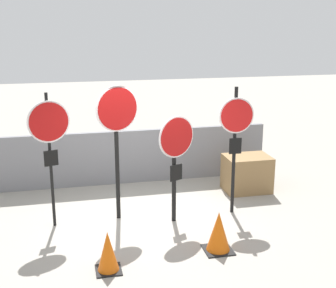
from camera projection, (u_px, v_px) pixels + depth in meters
ground_plane at (148, 218)px, 8.93m from camera, size 40.00×40.00×0.00m
fence_back at (131, 157)px, 10.72m from camera, size 6.39×0.12×1.23m
stop_sign_0 at (49, 133)px, 8.11m from camera, size 0.72×0.24×2.46m
stop_sign_1 at (117, 125)px, 8.43m from camera, size 0.79×0.33×2.55m
stop_sign_2 at (176, 150)px, 8.42m from camera, size 0.70×0.34×2.02m
stop_sign_3 at (236, 130)px, 8.73m from camera, size 0.67×0.12×2.48m
traffic_cone_0 at (219, 232)px, 7.60m from camera, size 0.47×0.47×0.68m
traffic_cone_1 at (108, 252)px, 6.99m from camera, size 0.39×0.39×0.64m
storage_crate at (247, 173)px, 10.25m from camera, size 0.98×0.72×0.79m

